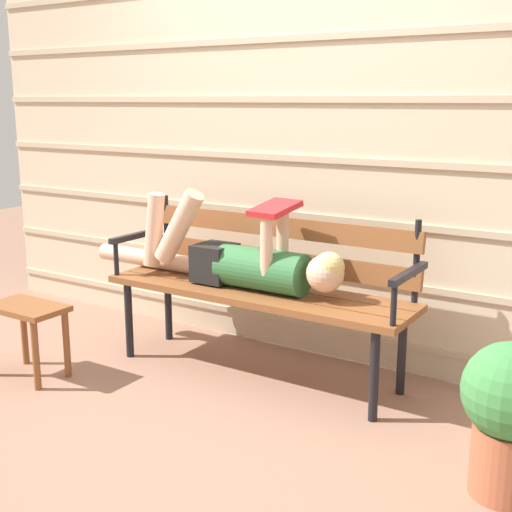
# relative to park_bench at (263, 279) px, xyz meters

# --- Properties ---
(ground_plane) EXTENTS (12.00, 12.00, 0.00)m
(ground_plane) POSITION_rel_park_bench_xyz_m (-0.00, -0.22, -0.52)
(ground_plane) COLOR #936B56
(house_siding) EXTENTS (4.82, 0.08, 2.27)m
(house_siding) POSITION_rel_park_bench_xyz_m (-0.00, 0.42, 0.62)
(house_siding) COLOR beige
(house_siding) RESTS_ON ground
(park_bench) EXTENTS (1.72, 0.47, 0.89)m
(park_bench) POSITION_rel_park_bench_xyz_m (0.00, 0.00, 0.00)
(park_bench) COLOR brown
(park_bench) RESTS_ON ground
(reclining_person) EXTENTS (1.67, 0.27, 0.52)m
(reclining_person) POSITION_rel_park_bench_xyz_m (-0.11, -0.07, 0.11)
(reclining_person) COLOR #33703D
(footstool) EXTENTS (0.43, 0.26, 0.40)m
(footstool) POSITION_rel_park_bench_xyz_m (-1.01, -0.74, -0.21)
(footstool) COLOR brown
(footstool) RESTS_ON ground
(potted_plant) EXTENTS (0.37, 0.37, 0.60)m
(potted_plant) POSITION_rel_park_bench_xyz_m (1.41, -0.54, -0.18)
(potted_plant) COLOR #AD5B3D
(potted_plant) RESTS_ON ground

